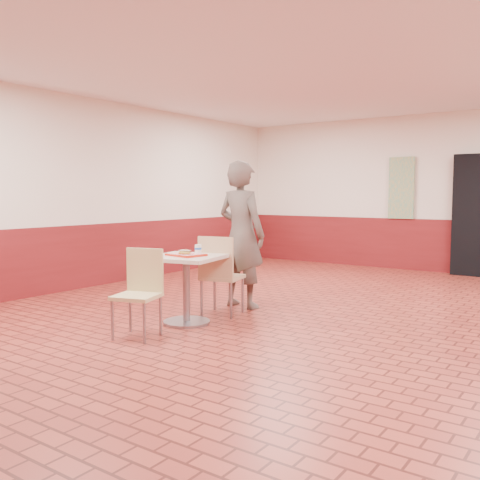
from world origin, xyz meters
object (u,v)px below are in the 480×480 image
Objects in this scene: serving_tray at (186,255)px; long_john_donut at (185,252)px; chair_main_front at (140,288)px; paper_cup at (198,249)px; main_table at (186,278)px; customer at (241,235)px; chair_main_back at (220,271)px; ring_donut at (185,251)px.

long_john_donut is (0.04, -0.07, 0.03)m from serving_tray.
chair_main_front is 9.30× the size of paper_cup.
chair_main_front reaches higher than long_john_donut.
main_table is at bearing 26.57° from serving_tray.
chair_main_front is at bearing 91.41° from customer.
main_table is 1.98× the size of serving_tray.
chair_main_back is 6.02× the size of long_john_donut.
paper_cup reaches higher than main_table.
main_table is 4.82× the size of long_john_donut.
main_table is 0.86× the size of chair_main_front.
chair_main_back is at bearing 81.96° from main_table.
serving_tray is 2.44× the size of long_john_donut.
customer reaches higher than chair_main_back.
customer reaches higher than ring_donut.
chair_main_back is at bearing 100.53° from customer.
main_table is at bearing -40.63° from ring_donut.
long_john_donut is at bearing 64.96° from chair_main_front.
serving_tray reaches higher than main_table.
ring_donut is (-0.04, 0.75, 0.32)m from chair_main_front.
chair_main_front reaches higher than serving_tray.
chair_main_front is 0.70m from long_john_donut.
main_table is at bearing -131.53° from paper_cup.
chair_main_front is 8.61× the size of ring_donut.
long_john_donut is (0.04, -1.17, -0.12)m from customer.
long_john_donut is at bearing -60.67° from main_table.
ring_donut is at bearing 139.37° from serving_tray.
chair_main_front is 1.84m from customer.
chair_main_front is 0.82m from ring_donut.
main_table is 0.54m from chair_main_back.
main_table is at bearing 92.87° from customer.
serving_tray is at bearing 68.81° from chair_main_front.
customer reaches higher than chair_main_front.
serving_tray is 0.11m from ring_donut.
serving_tray is 0.15m from paper_cup.
paper_cup reaches higher than long_john_donut.
paper_cup is at bearing 98.20° from customer.
customer is 1.00m from paper_cup.
long_john_donut is at bearing -49.09° from ring_donut.
paper_cup is at bearing 72.25° from long_john_donut.
customer reaches higher than paper_cup.
chair_main_back is 9.23× the size of ring_donut.
paper_cup is (0.09, 0.10, 0.33)m from main_table.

